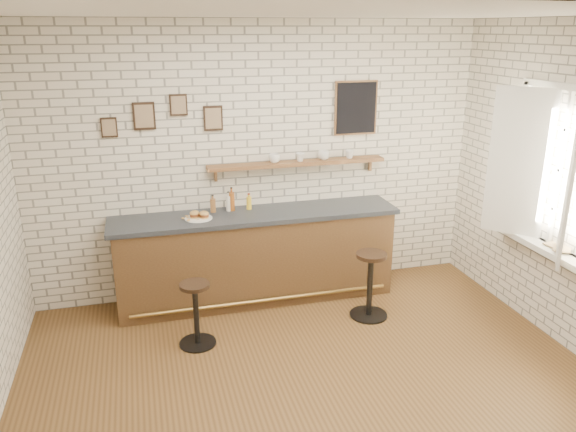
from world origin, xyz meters
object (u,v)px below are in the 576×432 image
at_px(bitters_bottle_white, 229,203).
at_px(condiment_bottle_yellow, 249,203).
at_px(shelf_cup_a, 274,158).
at_px(shelf_cup_d, 350,154).
at_px(bar_counter, 257,256).
at_px(shelf_cup_c, 324,155).
at_px(book_upper, 553,247).
at_px(ciabatta_sandwich, 199,214).
at_px(bar_stool_right, 370,283).
at_px(book_lower, 551,248).
at_px(sandwich_plate, 199,218).
at_px(bitters_bottle_amber, 232,201).
at_px(shelf_cup_b, 300,157).
at_px(bar_stool_left, 196,312).
at_px(bitters_bottle_brown, 213,205).

distance_m(bitters_bottle_white, condiment_bottle_yellow, 0.23).
relative_size(shelf_cup_a, shelf_cup_d, 1.25).
distance_m(bar_counter, condiment_bottle_yellow, 0.60).
bearing_deg(shelf_cup_c, book_upper, -107.51).
xyz_separation_m(ciabatta_sandwich, condiment_bottle_yellow, (0.56, 0.18, 0.03)).
height_order(bar_counter, book_upper, bar_counter).
bearing_deg(ciabatta_sandwich, shelf_cup_d, 7.67).
xyz_separation_m(bar_stool_right, shelf_cup_c, (-0.22, 0.92, 1.17)).
xyz_separation_m(bar_counter, bitters_bottle_white, (-0.27, 0.15, 0.59)).
bearing_deg(ciabatta_sandwich, bitters_bottle_white, 28.34).
bearing_deg(book_lower, sandwich_plate, 150.03).
relative_size(bitters_bottle_amber, shelf_cup_b, 2.63).
bearing_deg(bitters_bottle_white, shelf_cup_a, 5.56).
height_order(bar_stool_left, shelf_cup_c, shelf_cup_c).
relative_size(bitters_bottle_brown, book_upper, 0.92).
xyz_separation_m(bar_stool_left, book_upper, (3.27, -0.76, 0.62)).
relative_size(bar_stool_right, shelf_cup_d, 7.21).
bearing_deg(ciabatta_sandwich, bar_stool_right, -22.49).
distance_m(bitters_bottle_amber, shelf_cup_c, 1.15).
xyz_separation_m(bar_counter, shelf_cup_c, (0.83, 0.20, 1.04)).
bearing_deg(book_lower, condiment_bottle_yellow, 142.23).
bearing_deg(shelf_cup_c, condiment_bottle_yellow, 122.41).
bearing_deg(condiment_bottle_yellow, shelf_cup_d, 2.50).
distance_m(bar_counter, bar_stool_right, 1.28).
bearing_deg(bitters_bottle_brown, shelf_cup_c, 2.33).
bearing_deg(bar_stool_left, book_lower, -12.66).
bearing_deg(bar_stool_right, ciabatta_sandwich, 157.51).
xyz_separation_m(condiment_bottle_yellow, shelf_cup_c, (0.87, 0.05, 0.47)).
bearing_deg(book_lower, bar_stool_left, 163.17).
bearing_deg(book_lower, bar_counter, 144.20).
height_order(bitters_bottle_amber, condiment_bottle_yellow, bitters_bottle_amber).
bearing_deg(ciabatta_sandwich, shelf_cup_a, 15.12).
bearing_deg(book_upper, bar_stool_left, -150.25).
distance_m(shelf_cup_a, book_upper, 2.91).
bearing_deg(sandwich_plate, shelf_cup_b, 11.35).
xyz_separation_m(bitters_bottle_white, shelf_cup_c, (1.09, 0.05, 0.45)).
relative_size(bar_counter, shelf_cup_d, 31.35).
xyz_separation_m(bitters_bottle_brown, condiment_bottle_yellow, (0.39, 0.00, -0.00)).
bearing_deg(bar_counter, bitters_bottle_white, 150.80).
height_order(shelf_cup_c, shelf_cup_d, shelf_cup_c).
bearing_deg(shelf_cup_c, bitters_bottle_white, 121.71).
bearing_deg(bar_counter, bitters_bottle_brown, 161.13).
distance_m(bitters_bottle_white, shelf_cup_c, 1.19).
bearing_deg(shelf_cup_d, book_lower, -65.80).
bearing_deg(condiment_bottle_yellow, book_upper, -33.99).
bearing_deg(bitters_bottle_brown, bar_stool_right, -30.30).
xyz_separation_m(book_lower, book_upper, (0.00, -0.02, 0.02)).
relative_size(bitters_bottle_amber, book_lower, 1.17).
bearing_deg(condiment_bottle_yellow, ciabatta_sandwich, -162.03).
distance_m(bitters_bottle_amber, bar_stool_left, 1.34).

